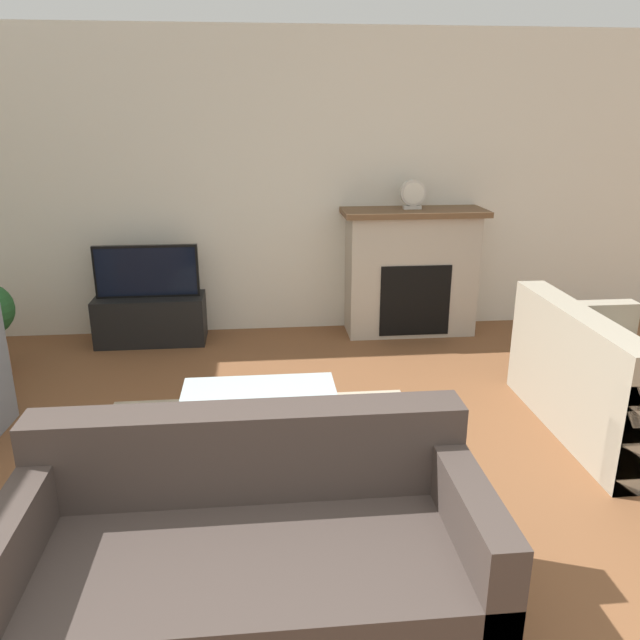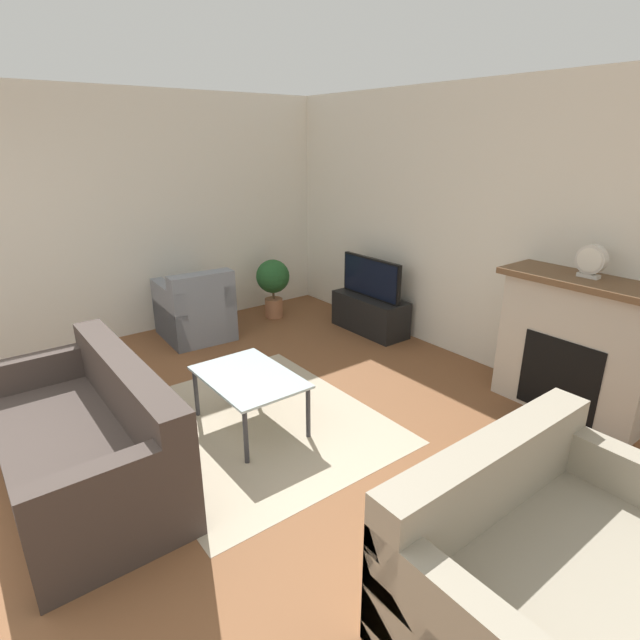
{
  "view_description": "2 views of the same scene",
  "coord_description": "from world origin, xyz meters",
  "px_view_note": "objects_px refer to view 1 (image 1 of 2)",
  "views": [
    {
      "loc": [
        -0.16,
        -1.1,
        1.99
      ],
      "look_at": [
        0.22,
        2.7,
        0.71
      ],
      "focal_mm": 35.0,
      "sensor_mm": 36.0,
      "label": 1
    },
    {
      "loc": [
        2.93,
        0.46,
        2.19
      ],
      "look_at": [
        0.03,
        2.69,
        0.85
      ],
      "focal_mm": 28.0,
      "sensor_mm": 36.0,
      "label": 2
    }
  ],
  "objects_px": {
    "couch_sectional": "(251,562)",
    "couch_loveseat": "(615,388)",
    "mantel_clock": "(413,194)",
    "coffee_table": "(259,404)",
    "tv": "(147,271)"
  },
  "relations": [
    {
      "from": "couch_loveseat",
      "to": "coffee_table",
      "type": "xyz_separation_m",
      "value": [
        -2.3,
        -0.23,
        0.11
      ]
    },
    {
      "from": "couch_sectional",
      "to": "mantel_clock",
      "type": "height_order",
      "value": "mantel_clock"
    },
    {
      "from": "coffee_table",
      "to": "mantel_clock",
      "type": "relative_size",
      "value": 3.5
    },
    {
      "from": "couch_sectional",
      "to": "couch_loveseat",
      "type": "relative_size",
      "value": 1.22
    },
    {
      "from": "tv",
      "to": "couch_loveseat",
      "type": "height_order",
      "value": "tv"
    },
    {
      "from": "couch_sectional",
      "to": "couch_loveseat",
      "type": "distance_m",
      "value": 2.74
    },
    {
      "from": "tv",
      "to": "coffee_table",
      "type": "height_order",
      "value": "tv"
    },
    {
      "from": "mantel_clock",
      "to": "coffee_table",
      "type": "bearing_deg",
      "value": -121.91
    },
    {
      "from": "tv",
      "to": "mantel_clock",
      "type": "relative_size",
      "value": 3.51
    },
    {
      "from": "couch_sectional",
      "to": "mantel_clock",
      "type": "bearing_deg",
      "value": 67.2
    },
    {
      "from": "coffee_table",
      "to": "mantel_clock",
      "type": "bearing_deg",
      "value": 58.09
    },
    {
      "from": "tv",
      "to": "couch_sectional",
      "type": "xyz_separation_m",
      "value": [
        0.92,
        -3.39,
        -0.37
      ]
    },
    {
      "from": "tv",
      "to": "coffee_table",
      "type": "distance_m",
      "value": 2.41
    },
    {
      "from": "couch_loveseat",
      "to": "mantel_clock",
      "type": "bearing_deg",
      "value": 23.74
    },
    {
      "from": "couch_sectional",
      "to": "couch_loveseat",
      "type": "xyz_separation_m",
      "value": [
        2.34,
        1.42,
        0.0
      ]
    }
  ]
}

